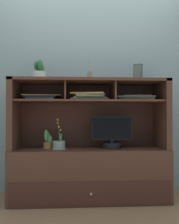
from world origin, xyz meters
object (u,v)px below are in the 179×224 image
Objects in this scene: magazine_stack_left at (88,97)px; potted_succulent at (39,72)px; potted_orchid at (59,144)px; magazine_stack_right at (41,98)px; media_console at (89,161)px; magazine_stack_centre at (135,98)px; potted_fern at (48,141)px; ceramic_vase at (138,72)px; tv_monitor at (112,135)px; diffuser_bottle at (89,76)px.

magazine_stack_left is 0.60m from potted_succulent.
magazine_stack_right is (-0.21, 0.11, 0.51)m from potted_orchid.
media_console is 0.86m from magazine_stack_centre.
ceramic_vase reaches higher than potted_fern.
media_console reaches higher than tv_monitor.
potted_orchid is at bearing -30.36° from potted_fern.
media_console is 7.88× the size of potted_succulent.
magazine_stack_right is 2.35× the size of ceramic_vase.
magazine_stack_centre is at bearing -0.42° from potted_orchid.
diffuser_bottle is at bearing -5.99° from magazine_stack_right.
potted_orchid reaches higher than potted_fern.
diffuser_bottle is (0.02, 0.03, 0.23)m from magazine_stack_left.
tv_monitor is at bearing -170.80° from ceramic_vase.
diffuser_bottle is (-0.00, -0.00, 0.94)m from media_console.
magazine_stack_left is at bearing -0.11° from potted_succulent.
media_console reaches higher than potted_orchid.
media_console is 3.77× the size of tv_monitor.
tv_monitor is 0.70m from diffuser_bottle.
magazine_stack_centre is at bearing -6.20° from magazine_stack_right.
potted_orchid is at bearing -178.96° from tv_monitor.
tv_monitor is 0.89m from magazine_stack_right.
potted_succulent is at bearing -149.56° from potted_fern.
tv_monitor is 0.76m from ceramic_vase.
potted_succulent is at bearing 179.89° from magazine_stack_left.
magazine_stack_right is at bearing 158.01° from potted_fern.
ceramic_vase reaches higher than magazine_stack_centre.
magazine_stack_left is 2.31× the size of ceramic_vase.
diffuser_bottle is 1.20× the size of ceramic_vase.
media_console is 9.01× the size of ceramic_vase.
tv_monitor is 1.02× the size of magazine_stack_right.
media_console is at bearing 170.12° from tv_monitor.
potted_fern is 1.10× the size of ceramic_vase.
potted_orchid is at bearing -176.10° from ceramic_vase.
magazine_stack_left is 0.24m from diffuser_bottle.
magazine_stack_right is at bearing 174.01° from diffuser_bottle.
media_console is at bearing 62.24° from magazine_stack_left.
potted_fern is at bearing 149.64° from potted_orchid.
magazine_stack_right is (-0.52, 0.09, -0.01)m from magazine_stack_left.
potted_fern is at bearing 173.06° from magazine_stack_left.
ceramic_vase reaches higher than magazine_stack_right.
magazine_stack_right is 2.05× the size of potted_succulent.
ceramic_vase is (0.88, 0.06, 0.80)m from potted_orchid.
ceramic_vase is (1.09, -0.05, 0.29)m from magazine_stack_right.
ceramic_vase is (0.55, 0.01, 0.05)m from diffuser_bottle.
magazine_stack_centre is 0.30m from ceramic_vase.
diffuser_bottle is at bearing -178.99° from ceramic_vase.
magazine_stack_centre is 1.05m from magazine_stack_right.
magazine_stack_centre is at bearing -4.74° from potted_fern.
diffuser_bottle is (0.46, -0.02, 0.72)m from potted_fern.
potted_orchid is 1.19m from ceramic_vase.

